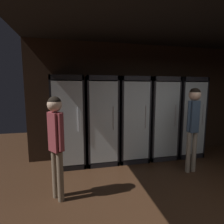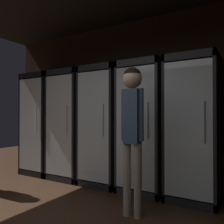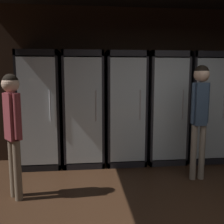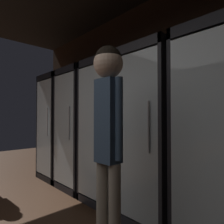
# 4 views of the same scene
# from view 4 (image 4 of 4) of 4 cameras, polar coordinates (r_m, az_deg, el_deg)

# --- Properties ---
(wall_back) EXTENTS (6.00, 0.06, 2.80)m
(wall_back) POSITION_cam_4_polar(r_m,az_deg,el_deg) (2.73, 13.38, 3.23)
(wall_back) COLOR black
(wall_back) RESTS_ON ground
(cooler_far_left) EXTENTS (0.68, 0.66, 1.98)m
(cooler_far_left) POSITION_cam_4_polar(r_m,az_deg,el_deg) (4.07, -14.36, -4.25)
(cooler_far_left) COLOR black
(cooler_far_left) RESTS_ON ground
(cooler_left) EXTENTS (0.68, 0.66, 1.98)m
(cooler_left) POSITION_cam_4_polar(r_m,az_deg,el_deg) (3.44, -8.51, -4.95)
(cooler_left) COLOR black
(cooler_left) RESTS_ON ground
(cooler_center) EXTENTS (0.68, 0.66, 1.98)m
(cooler_center) POSITION_cam_4_polar(r_m,az_deg,el_deg) (2.87, -0.19, -5.72)
(cooler_center) COLOR black
(cooler_center) RESTS_ON ground
(cooler_right) EXTENTS (0.68, 0.66, 1.98)m
(cooler_right) POSITION_cam_4_polar(r_m,az_deg,el_deg) (2.38, 11.92, -6.60)
(cooler_right) COLOR #2B2B30
(cooler_right) RESTS_ON ground
(cooler_far_right) EXTENTS (0.68, 0.66, 1.98)m
(cooler_far_right) POSITION_cam_4_polar(r_m,az_deg,el_deg) (2.05, 29.01, -7.14)
(cooler_far_right) COLOR black
(cooler_far_right) RESTS_ON ground
(shopper_near) EXTENTS (0.28, 0.23, 1.73)m
(shopper_near) POSITION_cam_4_polar(r_m,az_deg,el_deg) (1.51, -1.08, -3.00)
(shopper_near) COLOR gray
(shopper_near) RESTS_ON ground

